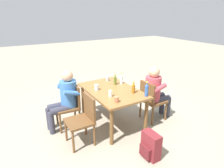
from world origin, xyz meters
TOP-DOWN VIEW (x-y plane):
  - ground_plane at (0.00, 0.00)m, footprint 24.00×24.00m
  - dining_table at (0.00, 0.00)m, footprint 1.42×0.92m
  - chair_far_right at (0.32, 0.76)m, footprint 0.45×0.45m
  - chair_near_left at (-0.31, -0.76)m, footprint 0.48×0.48m
  - chair_near_right at (0.32, -0.76)m, footprint 0.44×0.44m
  - person_in_white_shirt at (0.32, 0.87)m, footprint 0.47×0.61m
  - person_in_plaid_shirt at (-0.32, -0.87)m, footprint 0.47×0.61m
  - bottle_amber at (0.35, 0.26)m, footprint 0.06×0.06m
  - bottle_olive at (-0.22, 0.21)m, footprint 0.06×0.06m
  - bottle_blue at (0.59, 0.38)m, footprint 0.06×0.06m
  - bottle_clear at (-0.21, 0.36)m, footprint 0.06×0.06m
  - cup_terracotta at (0.53, -0.23)m, footprint 0.08×0.08m
  - cup_glass at (-0.14, -0.27)m, footprint 0.08×0.08m
  - cup_steel at (-0.52, 0.19)m, footprint 0.07×0.07m
  - cup_white at (0.28, -0.20)m, footprint 0.07×0.07m
  - backpack_by_near_side at (1.22, -0.02)m, footprint 0.32×0.22m

SIDE VIEW (x-z plane):
  - ground_plane at x=0.00m, z-range 0.00..0.00m
  - backpack_by_near_side at x=1.22m, z-range -0.01..0.43m
  - chair_far_right at x=0.32m, z-range 0.05..0.92m
  - chair_near_left at x=-0.31m, z-range 0.05..0.92m
  - chair_near_right at x=0.32m, z-range 0.05..0.92m
  - dining_table at x=0.00m, z-range 0.27..1.01m
  - person_in_white_shirt at x=0.32m, z-range 0.07..1.25m
  - person_in_plaid_shirt at x=-0.32m, z-range 0.07..1.25m
  - cup_steel at x=-0.52m, z-range 0.74..0.83m
  - cup_terracotta at x=0.53m, z-range 0.74..0.84m
  - cup_glass at x=-0.14m, z-range 0.74..0.86m
  - cup_white at x=0.28m, z-range 0.74..0.86m
  - bottle_amber at x=0.35m, z-range 0.72..0.96m
  - bottle_olive at x=-0.22m, z-range 0.72..0.96m
  - bottle_clear at x=-0.21m, z-range 0.72..0.96m
  - bottle_blue at x=0.59m, z-range 0.72..1.01m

